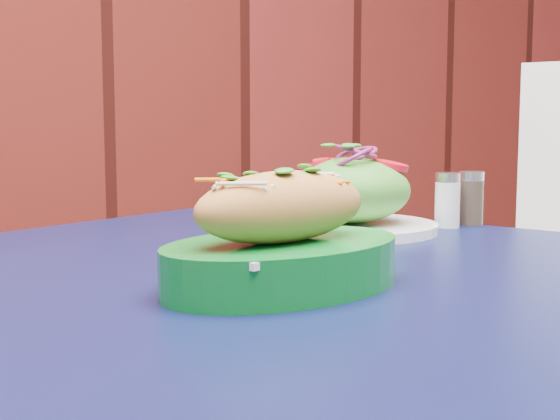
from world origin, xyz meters
TOP-DOWN VIEW (x-y plane):
  - cafe_table at (0.08, 1.75)m, footprint 1.01×1.01m
  - banh_mi_basket at (0.03, 1.65)m, footprint 0.25×0.18m
  - salad_plate at (0.29, 1.88)m, footprint 0.22×0.22m
  - salt_shaker at (0.42, 1.84)m, footprint 0.03×0.03m
  - pepper_shaker at (0.47, 1.84)m, footprint 0.03×0.03m

SIDE VIEW (x-z plane):
  - cafe_table at x=0.08m, z-range 0.29..1.04m
  - salt_shaker at x=0.42m, z-range 0.75..0.82m
  - pepper_shaker at x=0.47m, z-range 0.75..0.82m
  - banh_mi_basket at x=0.03m, z-range 0.74..0.84m
  - salad_plate at x=0.29m, z-range 0.74..0.85m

